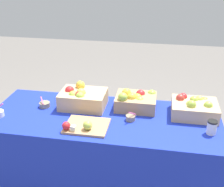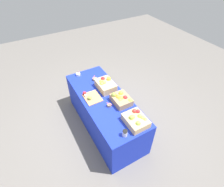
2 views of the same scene
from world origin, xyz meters
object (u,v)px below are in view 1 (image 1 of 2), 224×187
Objects in this scene: apple_crate_right at (82,98)px; cutting_board_front at (84,126)px; sample_bowl_mid at (45,105)px; coffee_cup at (212,127)px; apple_crate_left at (194,108)px; apple_crate_middle at (135,100)px; sample_bowl_near at (131,118)px.

cutting_board_front is at bearing -72.39° from apple_crate_right.
apple_crate_right is at bearing 11.03° from sample_bowl_mid.
coffee_cup is (1.38, -0.19, 0.03)m from sample_bowl_mid.
sample_bowl_mid is at bearing 147.19° from cutting_board_front.
coffee_cup is (0.11, -0.27, -0.01)m from apple_crate_left.
sample_bowl_mid is (-0.78, -0.12, -0.05)m from apple_crate_middle.
sample_bowl_near is (-0.01, -0.22, -0.05)m from apple_crate_middle.
apple_crate_right is at bearing 159.94° from sample_bowl_near.
apple_crate_left is 1.11× the size of cutting_board_front.
sample_bowl_near is 0.93× the size of coffee_cup.
sample_bowl_near reaches higher than sample_bowl_mid.
apple_crate_middle is at bearing 7.16° from apple_crate_right.
apple_crate_left is 3.93× the size of sample_bowl_mid.
apple_crate_middle reaches higher than cutting_board_front.
coffee_cup is at bearing -8.17° from sample_bowl_near.
apple_crate_middle is 0.79m from sample_bowl_mid.
apple_crate_left is 0.94m from apple_crate_right.
apple_crate_right reaches higher than cutting_board_front.
sample_bowl_mid is (-0.32, -0.06, -0.06)m from apple_crate_right.
apple_crate_middle reaches higher than coffee_cup.
sample_bowl_near is at bearing -93.50° from apple_crate_middle.
cutting_board_front is 3.33× the size of sample_bowl_near.
apple_crate_left reaches higher than sample_bowl_near.
sample_bowl_mid is at bearing -176.35° from apple_crate_left.
apple_crate_middle is 1.03× the size of cutting_board_front.
apple_crate_right reaches higher than sample_bowl_near.
apple_crate_left is 1.27m from sample_bowl_mid.
sample_bowl_near is at bearing -7.28° from sample_bowl_mid.
coffee_cup is at bearing 5.67° from cutting_board_front.
apple_crate_right reaches higher than coffee_cup.
apple_crate_left is at bearing 23.34° from cutting_board_front.
apple_crate_right reaches higher than apple_crate_middle.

